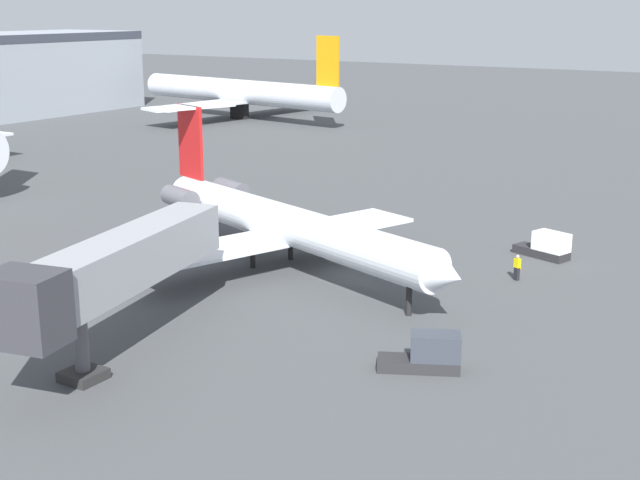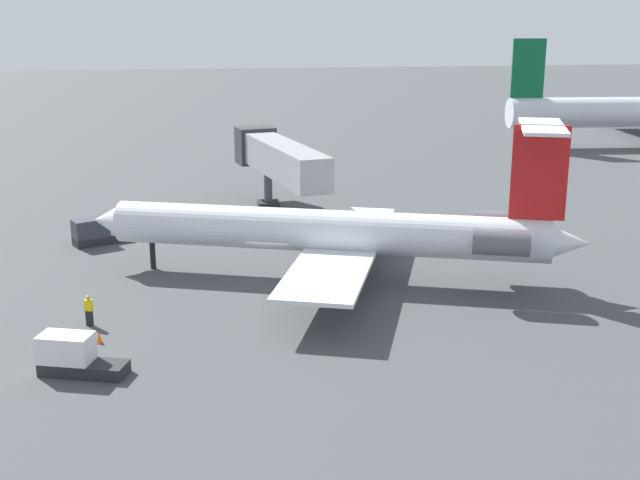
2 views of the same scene
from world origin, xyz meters
The scene contains 7 objects.
ground_plane centered at (0.00, 0.00, -0.05)m, with size 400.00×400.00×0.10m, color #424447.
regional_jet centered at (1.00, 4.63, 3.19)m, with size 21.08×30.02×9.94m.
jet_bridge centered at (-16.98, 2.49, 4.70)m, with size 17.02×6.26×6.39m.
ground_crew_marshaller centered at (6.56, -10.06, 0.86)m, with size 0.41×0.47×1.69m.
baggage_tug_lead centered at (-9.75, -11.39, 0.84)m, with size 3.01×4.21×1.90m.
baggage_tug_trailing centered at (12.66, -10.05, 0.84)m, with size 2.58×4.24×1.90m.
traffic_cone_near centered at (9.08, -9.33, 0.28)m, with size 0.36×0.36×0.55m.
Camera 2 is at (48.89, -4.26, 16.11)m, focal length 46.11 mm.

